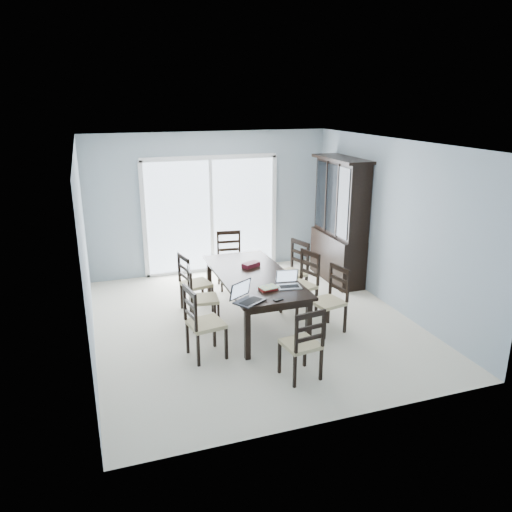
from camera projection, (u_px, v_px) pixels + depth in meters
The scene contains 24 objects.
floor at pixel (254, 322), 7.38m from camera, with size 5.00×5.00×0.00m, color silver.
ceiling at pixel (253, 143), 6.59m from camera, with size 5.00×5.00×0.00m, color white.
back_wall at pixel (211, 203), 9.24m from camera, with size 4.50×0.02×2.60m, color #90A0AC.
wall_left at pixel (85, 253), 6.29m from camera, with size 0.02×5.00×2.60m, color #90A0AC.
wall_right at pixel (392, 225), 7.67m from camera, with size 0.02×5.00×2.60m, color #90A0AC.
balcony at pixel (201, 257), 10.55m from camera, with size 4.50×2.00×0.10m, color gray.
railing at pixel (190, 219), 11.27m from camera, with size 4.50×0.06×1.10m, color #99999E.
dining_table at pixel (254, 279), 7.17m from camera, with size 1.00×2.20×0.75m.
china_hutch at pixel (340, 222), 8.80m from camera, with size 0.50×1.38×2.20m.
sliding_door at pixel (211, 215), 9.28m from camera, with size 2.52×0.05×2.18m.
chair_left_near at pixel (199, 315), 6.20m from camera, with size 0.49×0.48×1.11m.
chair_left_mid at pixel (197, 291), 7.07m from camera, with size 0.44×0.43×1.04m.
chair_left_far at pixel (190, 277), 7.58m from camera, with size 0.49×0.48×1.07m.
chair_right_near at pixel (333, 292), 6.98m from camera, with size 0.49×0.49×1.08m.
chair_right_mid at pixel (304, 276), 7.53m from camera, with size 0.54×0.53×1.12m.
chair_right_far at pixel (294, 265), 8.04m from camera, with size 0.55×0.54×1.13m.
chair_end_near at pixel (305, 337), 5.71m from camera, with size 0.44×0.45×1.05m.
chair_end_far at pixel (230, 253), 8.64m from camera, with size 0.47×0.48×1.12m.
laptop_dark at pixel (250, 298), 6.17m from camera, with size 0.44×0.41×0.25m.
laptop_silver at pixel (289, 284), 6.66m from camera, with size 0.34×0.26×0.21m.
book_stack at pixel (268, 288), 6.59m from camera, with size 0.27×0.23×0.04m.
cell_phone at pixel (278, 300), 6.24m from camera, with size 0.12×0.06×0.01m, color black.
game_box at pixel (251, 265), 7.46m from camera, with size 0.26×0.13×0.07m, color #470E1A.
hot_tub at pixel (174, 236), 10.30m from camera, with size 1.95×1.82×0.86m.
Camera 1 is at (-2.14, -6.38, 3.18)m, focal length 35.00 mm.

